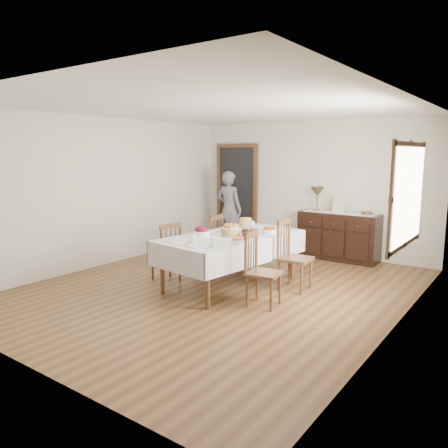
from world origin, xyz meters
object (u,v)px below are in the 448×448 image
Objects in this scene: dining_table at (231,241)px; sideboard at (338,236)px; chair_right_far at (292,254)px; chair_left_near at (167,252)px; chair_left_far at (210,242)px; table_lamp at (317,192)px; person at (229,207)px; chair_right_near at (260,269)px.

sideboard is at bearing 81.80° from dining_table.
chair_left_near is at bearing 110.91° from chair_right_far.
chair_right_far is at bearing 82.10° from chair_left_far.
sideboard is 0.92m from table_lamp.
person is (-2.41, 1.82, 0.34)m from chair_right_far.
dining_table is 2.43× the size of chair_right_near.
sideboard is at bearing -1.35° from table_lamp.
chair_left_near is 0.96× the size of chair_left_far.
sideboard reaches higher than dining_table.
chair_right_far reaches higher than dining_table.
chair_left_far is at bearing 154.81° from dining_table.
table_lamp is (1.82, 0.33, 0.38)m from person.
chair_left_far reaches higher than dining_table.
chair_left_near reaches higher than sideboard.
chair_right_near is 0.66× the size of sideboard.
chair_right_near is at bearing -79.36° from table_lamp.
chair_left_near is at bearing -119.37° from sideboard.
chair_left_near is 0.89m from chair_left_far.
sideboard is at bearing -6.73° from chair_right_near.
chair_left_near is at bearing -14.62° from chair_left_far.
person reaches higher than chair_right_far.
chair_left_near is at bearing -151.20° from dining_table.
table_lamp is at bearing 1.84° from chair_right_near.
person is at bearing 50.27° from chair_right_far.
dining_table is at bearing 53.77° from chair_left_far.
chair_left_near is 2.69m from person.
chair_left_far is at bearing 114.29° from person.
chair_left_far is 2.09× the size of table_lamp.
chair_right_far is at bearing 131.47° from chair_left_near.
chair_left_near is 0.54× the size of person.
sideboard is at bearing -173.07° from person.
dining_table is 2.30× the size of chair_right_far.
chair_right_far reaches higher than chair_right_near.
chair_left_near is at bearing 77.87° from chair_right_near.
chair_right_far reaches higher than chair_left_near.
chair_right_far is (0.02, 0.87, 0.03)m from chair_right_near.
chair_left_near is at bearing 103.00° from person.
table_lamp is (0.23, 2.53, 0.56)m from dining_table.
chair_left_far is 0.98× the size of chair_right_near.
person is 3.74× the size of table_lamp.
sideboard is (-0.13, 2.14, -0.08)m from chair_right_far.
person is (-1.60, 2.20, 0.18)m from dining_table.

